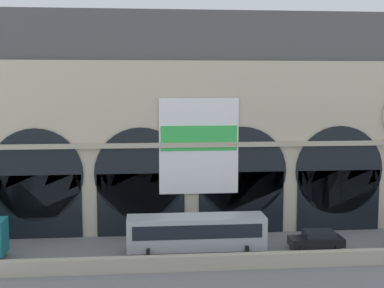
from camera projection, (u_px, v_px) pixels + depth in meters
ground_plane at (197, 251)px, 42.78m from camera, size 200.00×200.00×0.00m
quay_parapet_wall at (203, 262)px, 38.52m from camera, size 90.00×0.70×1.12m
station_building at (190, 126)px, 48.65m from camera, size 47.20×4.54×20.02m
bus_center at (196, 232)px, 41.92m from camera, size 11.00×3.25×3.10m
car_mideast at (317, 240)px, 43.29m from camera, size 4.40×2.22×1.55m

